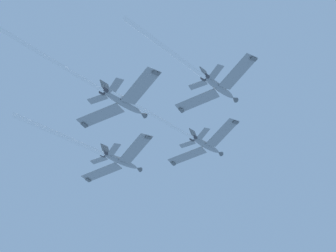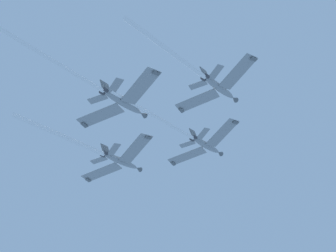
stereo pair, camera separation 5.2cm
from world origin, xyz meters
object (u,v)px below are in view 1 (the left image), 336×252
Objects in this scene: jet_left_wing at (101,152)px; jet_lead at (193,138)px; jet_right_wing at (205,77)px; jet_slot at (105,92)px.

jet_lead is at bearing -24.75° from jet_left_wing.
jet_slot is at bearing 154.17° from jet_right_wing.
jet_left_wing reaches higher than jet_right_wing.
jet_left_wing is (-18.73, 8.63, -6.87)m from jet_lead.
jet_left_wing is at bearing 112.72° from jet_right_wing.
jet_right_wing is (11.31, -27.01, -0.69)m from jet_left_wing.
jet_left_wing is 1.01× the size of jet_right_wing.
jet_lead is 30.24m from jet_slot.
jet_slot is at bearing -158.11° from jet_lead.
jet_right_wing is at bearing -25.83° from jet_slot.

